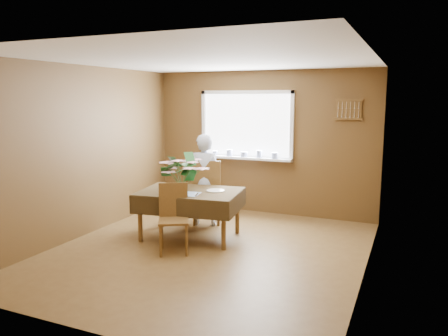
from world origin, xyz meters
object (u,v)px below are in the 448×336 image
at_px(seated_woman, 204,180).
at_px(flower_bouquet, 182,171).
at_px(chair_near, 173,214).
at_px(chair_far, 207,190).
at_px(dining_table, 190,196).

height_order(seated_woman, flower_bouquet, seated_woman).
bearing_deg(seated_woman, flower_bouquet, 77.39).
bearing_deg(chair_near, seated_woman, 67.62).
distance_m(chair_far, chair_near, 1.30).
distance_m(seated_woman, flower_bouquet, 0.93).
xyz_separation_m(dining_table, seated_woman, (-0.09, 0.66, 0.12)).
height_order(dining_table, seated_woman, seated_woman).
relative_size(dining_table, flower_bouquet, 2.72).
height_order(dining_table, chair_near, chair_near).
bearing_deg(seated_woman, chair_far, -124.66).
bearing_deg(flower_bouquet, chair_near, -80.52).
relative_size(chair_near, flower_bouquet, 1.58).
xyz_separation_m(dining_table, chair_near, (0.06, -0.58, -0.12)).
bearing_deg(seated_woman, dining_table, 79.47).
height_order(dining_table, chair_far, chair_far).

